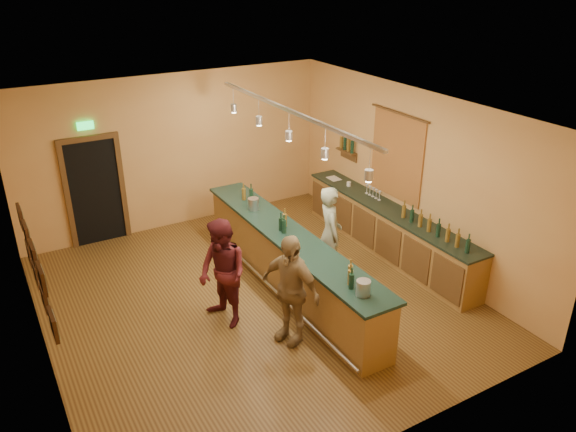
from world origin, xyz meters
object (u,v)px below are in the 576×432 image
tasting_bar (289,258)px  customer_b (290,289)px  bartender (330,234)px  customer_a (223,274)px  back_counter (388,230)px  bar_stool (275,221)px

tasting_bar → customer_b: size_ratio=2.95×
bartender → customer_a: size_ratio=1.00×
bartender → tasting_bar: bearing=107.3°
back_counter → customer_b: size_ratio=2.63×
bartender → customer_a: 2.20m
bartender → bar_stool: (-0.23, 1.58, -0.35)m
tasting_bar → customer_a: size_ratio=2.93×
tasting_bar → customer_b: 1.43m
bartender → customer_b: bearing=147.2°
back_counter → tasting_bar: bearing=-175.5°
tasting_bar → back_counter: bearing=4.5°
tasting_bar → customer_a: customer_a is taller
customer_a → bar_stool: bearing=122.9°
customer_b → customer_a: bearing=-164.0°
back_counter → bartender: bartender is taller
bar_stool → customer_b: bearing=-114.5°
back_counter → customer_a: 3.72m
bartender → back_counter: bearing=-63.7°
bartender → customer_b: (-1.51, -1.20, -0.00)m
back_counter → bar_stool: bearing=141.3°
customer_a → customer_b: 1.10m
customer_b → bar_stool: bearing=134.1°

